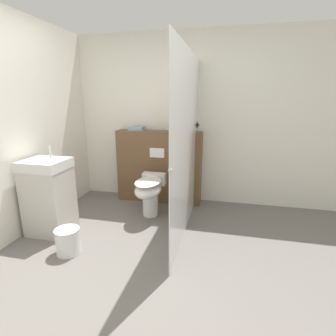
% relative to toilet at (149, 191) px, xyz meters
% --- Properties ---
extents(ground_plane, '(12.00, 12.00, 0.00)m').
position_rel_toilet_xyz_m(ground_plane, '(0.16, -1.26, -0.36)').
color(ground_plane, slate).
extents(wall_back, '(8.00, 0.06, 2.50)m').
position_rel_toilet_xyz_m(wall_back, '(0.16, 0.78, 0.89)').
color(wall_back, silver).
rests_on(wall_back, ground_plane).
extents(partition_panel, '(1.29, 0.23, 1.10)m').
position_rel_toilet_xyz_m(partition_panel, '(-0.02, 0.58, 0.19)').
color(partition_panel, brown).
rests_on(partition_panel, ground_plane).
extents(shower_glass, '(0.04, 1.92, 2.08)m').
position_rel_toilet_xyz_m(shower_glass, '(0.54, -0.22, 0.68)').
color(shower_glass, silver).
rests_on(shower_glass, ground_plane).
extents(toilet, '(0.34, 0.61, 0.55)m').
position_rel_toilet_xyz_m(toilet, '(0.00, 0.00, 0.00)').
color(toilet, white).
rests_on(toilet, ground_plane).
extents(sink_vanity, '(0.48, 0.43, 1.03)m').
position_rel_toilet_xyz_m(sink_vanity, '(-1.03, -0.67, 0.09)').
color(sink_vanity, beige).
rests_on(sink_vanity, ground_plane).
extents(hair_drier, '(0.19, 0.08, 0.14)m').
position_rel_toilet_xyz_m(hair_drier, '(0.48, 0.59, 0.84)').
color(hair_drier, black).
rests_on(hair_drier, partition_panel).
extents(folded_towel, '(0.22, 0.18, 0.06)m').
position_rel_toilet_xyz_m(folded_towel, '(-0.37, 0.60, 0.77)').
color(folded_towel, '#8C9EAD').
rests_on(folded_towel, partition_panel).
extents(waste_bin, '(0.25, 0.25, 0.27)m').
position_rel_toilet_xyz_m(waste_bin, '(-0.57, -1.04, -0.22)').
color(waste_bin, silver).
rests_on(waste_bin, ground_plane).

